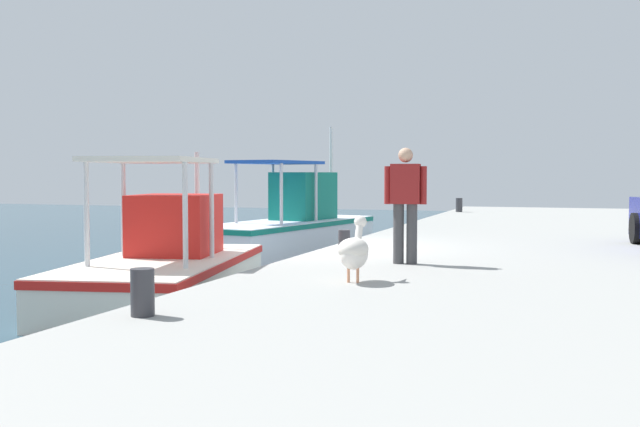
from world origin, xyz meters
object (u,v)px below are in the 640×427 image
pelican (354,250)px  mooring_bollard_second (344,240)px  mooring_bollard_nearest (143,292)px  fishing_boat_third (291,228)px  fishing_boat_second (165,267)px  fisherman_standing (405,199)px  mooring_bollard_third (459,205)px

pelican → mooring_bollard_second: pelican is taller
mooring_bollard_nearest → pelican: bearing=-24.9°
fishing_boat_third → mooring_bollard_second: bearing=-150.4°
pelican → mooring_bollard_nearest: 3.05m
fishing_boat_second → fisherman_standing: bearing=-88.4°
mooring_bollard_third → mooring_bollard_nearest: bearing=180.0°
fisherman_standing → mooring_bollard_second: 2.36m
fisherman_standing → mooring_bollard_nearest: size_ratio=3.83×
fishing_boat_second → pelican: size_ratio=5.92×
fishing_boat_second → fishing_boat_third: fishing_boat_third is taller
fisherman_standing → pelican: bearing=174.8°
mooring_bollard_second → fisherman_standing: bearing=-138.5°
fishing_boat_third → fisherman_standing: bearing=-147.4°
fishing_boat_third → mooring_bollard_nearest: size_ratio=14.53×
fishing_boat_third → mooring_bollard_nearest: fishing_boat_third is taller
fisherman_standing → mooring_bollard_third: (15.53, 1.47, -0.72)m
fishing_boat_second → mooring_bollard_second: bearing=-55.5°
fisherman_standing → mooring_bollard_third: size_ratio=3.52×
pelican → mooring_bollard_nearest: size_ratio=2.08×
fishing_boat_second → pelican: 4.38m
pelican → mooring_bollard_second: size_ratio=2.66×
mooring_bollard_third → mooring_bollard_second: bearing=180.0°
pelican → mooring_bollard_third: pelican is taller
mooring_bollard_nearest → mooring_bollard_second: size_ratio=1.28×
pelican → mooring_bollard_second: 3.96m
mooring_bollard_nearest → mooring_bollard_third: (20.37, -0.00, 0.02)m
fishing_boat_third → fisherman_standing: (-7.34, -4.70, 1.05)m
mooring_bollard_second → mooring_bollard_third: size_ratio=0.72×
fisherman_standing → mooring_bollard_nearest: bearing=163.1°
mooring_bollard_second → mooring_bollard_third: 13.87m
pelican → fishing_boat_second: bearing=63.1°
fishing_boat_second → fisherman_standing: (0.12, -4.06, 1.17)m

